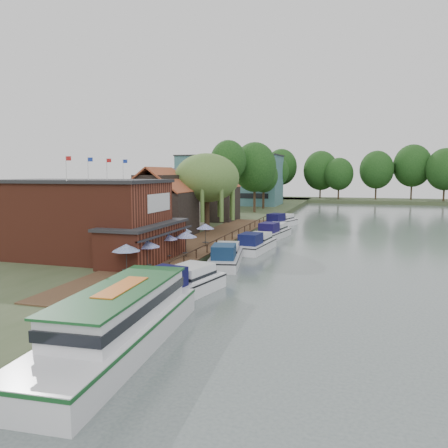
% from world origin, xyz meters
% --- Properties ---
extents(ground, '(260.00, 260.00, 0.00)m').
position_xyz_m(ground, '(0.00, 0.00, 0.00)').
color(ground, '#4C5858').
rests_on(ground, ground).
extents(land_bank, '(50.00, 140.00, 1.00)m').
position_xyz_m(land_bank, '(-30.00, 35.00, 0.50)').
color(land_bank, '#384728').
rests_on(land_bank, ground).
extents(quay_deck, '(6.00, 50.00, 0.10)m').
position_xyz_m(quay_deck, '(-8.00, 10.00, 1.05)').
color(quay_deck, '#47301E').
rests_on(quay_deck, land_bank).
extents(quay_rail, '(0.20, 49.00, 1.00)m').
position_xyz_m(quay_rail, '(-5.30, 10.50, 1.50)').
color(quay_rail, black).
rests_on(quay_rail, land_bank).
extents(pub, '(20.00, 11.00, 7.30)m').
position_xyz_m(pub, '(-14.00, -1.00, 4.65)').
color(pub, maroon).
rests_on(pub, land_bank).
extents(hotel_block, '(25.40, 12.40, 12.30)m').
position_xyz_m(hotel_block, '(-22.00, 70.00, 7.15)').
color(hotel_block, '#38666B').
rests_on(hotel_block, land_bank).
extents(cottage_a, '(8.60, 7.60, 8.50)m').
position_xyz_m(cottage_a, '(-15.00, 14.00, 5.25)').
color(cottage_a, black).
rests_on(cottage_a, land_bank).
extents(cottage_b, '(9.60, 8.60, 8.50)m').
position_xyz_m(cottage_b, '(-18.00, 24.00, 5.25)').
color(cottage_b, beige).
rests_on(cottage_b, land_bank).
extents(cottage_c, '(7.60, 7.60, 8.50)m').
position_xyz_m(cottage_c, '(-14.00, 33.00, 5.25)').
color(cottage_c, black).
rests_on(cottage_c, land_bank).
extents(willow, '(8.60, 8.60, 10.43)m').
position_xyz_m(willow, '(-10.50, 19.00, 6.21)').
color(willow, '#476B2D').
rests_on(willow, land_bank).
extents(umbrella_0, '(2.22, 2.22, 2.38)m').
position_xyz_m(umbrella_0, '(-8.19, -6.51, 2.29)').
color(umbrella_0, navy).
rests_on(umbrella_0, quay_deck).
extents(umbrella_1, '(2.14, 2.14, 2.38)m').
position_xyz_m(umbrella_1, '(-7.50, -4.40, 2.29)').
color(umbrella_1, '#1B2B96').
rests_on(umbrella_1, quay_deck).
extents(umbrella_2, '(1.99, 1.99, 2.38)m').
position_xyz_m(umbrella_2, '(-7.63, -0.24, 2.29)').
color(umbrella_2, navy).
rests_on(umbrella_2, quay_deck).
extents(umbrella_3, '(2.14, 2.14, 2.38)m').
position_xyz_m(umbrella_3, '(-6.50, 1.48, 2.29)').
color(umbrella_3, navy).
rests_on(umbrella_3, quay_deck).
extents(umbrella_4, '(2.08, 2.08, 2.38)m').
position_xyz_m(umbrella_4, '(-8.26, 4.81, 2.29)').
color(umbrella_4, navy).
rests_on(umbrella_4, quay_deck).
extents(umbrella_5, '(1.96, 1.96, 2.38)m').
position_xyz_m(umbrella_5, '(-6.82, 7.86, 2.29)').
color(umbrella_5, navy).
rests_on(umbrella_5, quay_deck).
extents(cruiser_0, '(5.40, 10.53, 2.44)m').
position_xyz_m(cruiser_0, '(-3.42, -7.61, 1.22)').
color(cruiser_0, white).
rests_on(cruiser_0, ground).
extents(cruiser_1, '(4.71, 9.83, 2.27)m').
position_xyz_m(cruiser_1, '(-3.37, 3.91, 1.13)').
color(cruiser_1, silver).
rests_on(cruiser_1, ground).
extents(cruiser_2, '(3.94, 9.60, 2.24)m').
position_xyz_m(cruiser_2, '(-2.33, 12.32, 1.12)').
color(cruiser_2, white).
rests_on(cruiser_2, ground).
extents(cruiser_3, '(4.39, 9.80, 2.27)m').
position_xyz_m(cruiser_3, '(-2.22, 22.81, 1.14)').
color(cruiser_3, silver).
rests_on(cruiser_3, ground).
extents(cruiser_4, '(5.55, 9.98, 2.29)m').
position_xyz_m(cruiser_4, '(-3.40, 35.94, 1.14)').
color(cruiser_4, white).
rests_on(cruiser_4, ground).
extents(tour_boat, '(5.03, 14.64, 3.14)m').
position_xyz_m(tour_boat, '(-2.79, -17.19, 1.57)').
color(tour_boat, silver).
rests_on(tour_boat, ground).
extents(swan, '(0.44, 0.44, 0.44)m').
position_xyz_m(swan, '(-4.50, -9.90, 0.22)').
color(swan, white).
rests_on(swan, ground).
extents(bank_tree_0, '(6.72, 6.72, 13.94)m').
position_xyz_m(bank_tree_0, '(-14.59, 43.13, 7.97)').
color(bank_tree_0, '#143811').
rests_on(bank_tree_0, land_bank).
extents(bank_tree_1, '(8.58, 8.58, 13.92)m').
position_xyz_m(bank_tree_1, '(-11.01, 49.63, 7.96)').
color(bank_tree_1, '#143811').
rests_on(bank_tree_1, land_bank).
extents(bank_tree_2, '(6.32, 6.32, 10.82)m').
position_xyz_m(bank_tree_2, '(-11.11, 58.95, 6.41)').
color(bank_tree_2, '#143811').
rests_on(bank_tree_2, land_bank).
extents(bank_tree_3, '(7.13, 7.13, 12.30)m').
position_xyz_m(bank_tree_3, '(-11.85, 77.25, 7.15)').
color(bank_tree_3, '#143811').
rests_on(bank_tree_3, land_bank).
extents(bank_tree_4, '(6.80, 6.80, 11.25)m').
position_xyz_m(bank_tree_4, '(-16.73, 86.80, 6.62)').
color(bank_tree_4, '#143811').
rests_on(bank_tree_4, land_bank).
extents(bank_tree_5, '(7.12, 7.12, 13.57)m').
position_xyz_m(bank_tree_5, '(-18.61, 93.39, 7.78)').
color(bank_tree_5, '#143811').
rests_on(bank_tree_5, land_bank).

